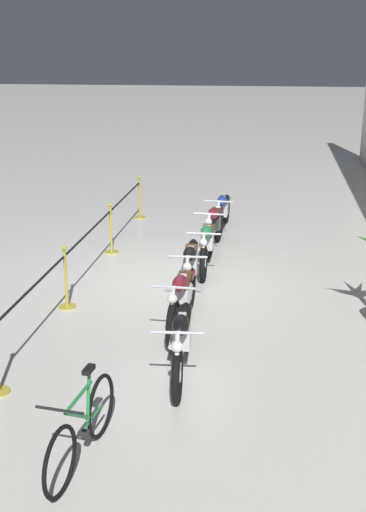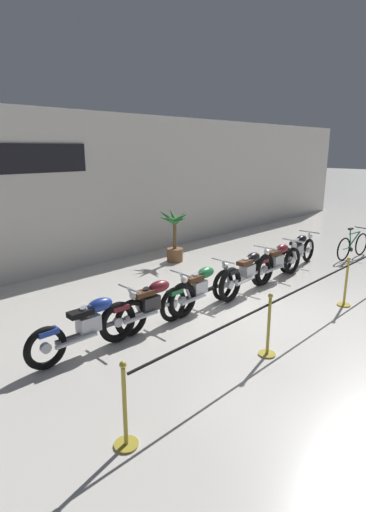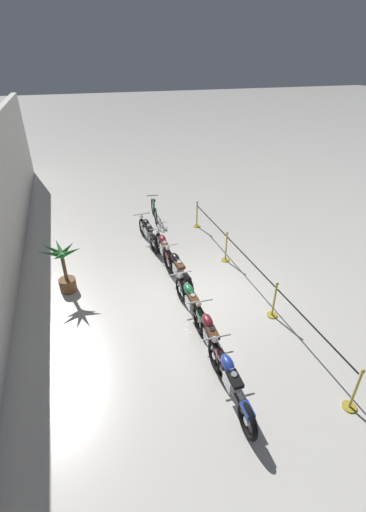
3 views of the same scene
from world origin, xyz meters
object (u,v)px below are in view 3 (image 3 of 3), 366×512
object	(u,v)px
motorcycle_black_3	(177,270)
bicycle	(154,211)
stanchion_far_left	(274,292)
motorcycle_black_5	(148,232)
motorcycle_maroon_4	(164,250)
stanchion_mid_right	(226,251)
stanchion_mid_left	(274,305)
motorcycle_green_2	(191,302)
motorcycle_blue_0	(230,381)
motorcycle_maroon_1	(209,337)
stanchion_far_right	(197,218)
potted_palm_left_of_row	(64,267)

from	to	relation	value
motorcycle_black_3	bicycle	bearing A→B (deg)	-5.89
bicycle	stanchion_far_left	distance (m)	6.95
motorcycle_black_3	motorcycle_black_5	distance (m)	2.72
motorcycle_maroon_4	bicycle	distance (m)	3.44
motorcycle_maroon_4	stanchion_mid_right	size ratio (longest dim) A/B	2.00
motorcycle_black_5	stanchion_mid_left	xyz separation A→B (m)	(-4.88, -2.16, -0.11)
stanchion_mid_right	motorcycle_green_2	bearing A→B (deg)	138.44
motorcycle_blue_0	motorcycle_maroon_1	bearing A→B (deg)	-3.31
stanchion_mid_right	stanchion_far_right	bearing A→B (deg)	0.00
motorcycle_black_3	potted_palm_left_of_row	distance (m)	3.21
motorcycle_maroon_1	motorcycle_maroon_4	size ratio (longest dim) A/B	1.05
motorcycle_maroon_1	potted_palm_left_of_row	bearing A→B (deg)	40.52
motorcycle_maroon_4	stanchion_far_right	size ratio (longest dim) A/B	2.00
motorcycle_maroon_1	motorcycle_black_3	xyz separation A→B (m)	(2.81, -0.14, 0.02)
motorcycle_maroon_4	stanchion_far_left	bearing A→B (deg)	-150.01
motorcycle_maroon_1	stanchion_mid_right	world-z (taller)	stanchion_mid_right
motorcycle_maroon_1	stanchion_far_right	xyz separation A→B (m)	(6.33, -2.05, -0.10)
motorcycle_blue_0	motorcycle_maroon_1	world-z (taller)	motorcycle_maroon_1
bicycle	motorcycle_maroon_1	bearing A→B (deg)	175.27
motorcycle_black_5	stanchion_far_right	size ratio (longest dim) A/B	1.97
stanchion_far_left	stanchion_mid_right	distance (m)	2.89
motorcycle_maroon_4	stanchion_mid_right	xyz separation A→B (m)	(-0.52, -1.96, -0.11)
stanchion_far_left	stanchion_far_right	bearing A→B (deg)	0.00
bicycle	stanchion_far_right	size ratio (longest dim) A/B	1.62
motorcycle_black_3	stanchion_far_left	bearing A→B (deg)	-137.48
potted_palm_left_of_row	motorcycle_maroon_1	bearing A→B (deg)	-139.48
stanchion_far_left	stanchion_far_right	size ratio (longest dim) A/B	8.17
motorcycle_maroon_1	potted_palm_left_of_row	distance (m)	4.60
motorcycle_green_2	stanchion_mid_left	distance (m)	2.14
motorcycle_blue_0	motorcycle_maroon_4	xyz separation A→B (m)	(5.35, -0.16, 0.01)
motorcycle_black_5	stanchion_mid_right	xyz separation A→B (m)	(-1.93, -2.16, -0.11)
motorcycle_maroon_4	motorcycle_black_5	distance (m)	1.42
motorcycle_black_3	stanchion_mid_left	distance (m)	2.89
potted_palm_left_of_row	stanchion_far_right	distance (m)	5.80
motorcycle_maroon_1	stanchion_far_right	size ratio (longest dim) A/B	2.10
motorcycle_green_2	stanchion_mid_left	size ratio (longest dim) A/B	2.12
motorcycle_maroon_1	bicycle	xyz separation A→B (m)	(7.51, -0.62, -0.08)
stanchion_far_right	stanchion_mid_right	bearing A→B (deg)	180.00
motorcycle_black_3	motorcycle_maroon_4	world-z (taller)	motorcycle_black_3
motorcycle_maroon_1	motorcycle_maroon_4	xyz separation A→B (m)	(4.12, -0.09, 0.01)
motorcycle_green_2	potted_palm_left_of_row	bearing A→B (deg)	53.76
motorcycle_green_2	stanchion_far_right	size ratio (longest dim) A/B	2.12
bicycle	stanchion_mid_left	xyz separation A→B (m)	(-6.86, -1.43, -0.02)
stanchion_far_left	stanchion_mid_left	bearing A→B (deg)	180.00
motorcycle_blue_0	bicycle	size ratio (longest dim) A/B	1.32
motorcycle_maroon_4	stanchion_far_left	distance (m)	3.93
stanchion_mid_right	stanchion_far_left	bearing A→B (deg)	180.00
motorcycle_blue_0	motorcycle_green_2	bearing A→B (deg)	-1.92
stanchion_far_left	motorcycle_black_3	bearing A→B (deg)	42.52
motorcycle_blue_0	stanchion_mid_right	size ratio (longest dim) A/B	2.15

